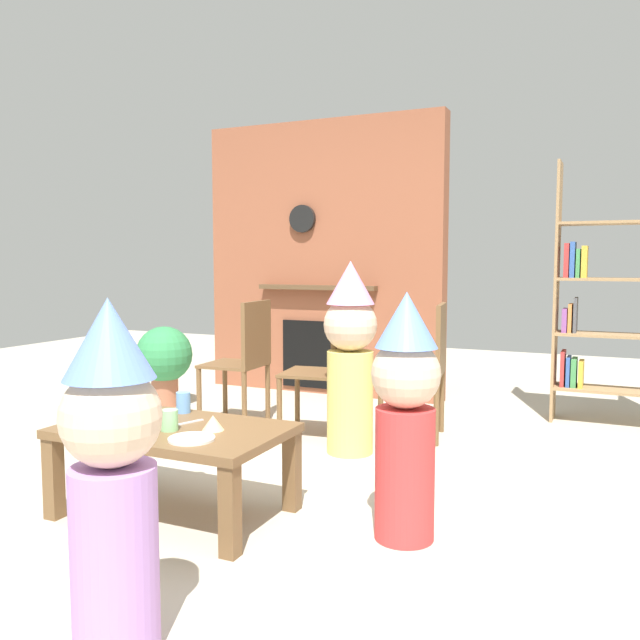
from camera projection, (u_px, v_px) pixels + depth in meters
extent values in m
plane|color=#BCB29E|center=(258.00, 502.00, 3.18)|extent=(12.00, 12.00, 0.00)
cube|color=#935138|center=(323.00, 259.00, 5.77)|extent=(2.20, 0.18, 2.40)
cube|color=black|center=(318.00, 355.00, 5.76)|extent=(0.70, 0.02, 0.60)
cube|color=brown|center=(317.00, 287.00, 5.67)|extent=(1.10, 0.10, 0.04)
cylinder|color=black|center=(302.00, 219.00, 5.69)|extent=(0.24, 0.04, 0.24)
cube|color=#9E7A51|center=(556.00, 292.00, 4.79)|extent=(0.02, 0.28, 1.90)
cube|color=#9E7A51|center=(618.00, 391.00, 4.67)|extent=(0.86, 0.28, 0.02)
cube|color=#9E7A51|center=(620.00, 335.00, 4.64)|extent=(0.86, 0.28, 0.02)
cube|color=#9E7A51|center=(623.00, 279.00, 4.60)|extent=(0.86, 0.28, 0.02)
cube|color=#9E7A51|center=(625.00, 223.00, 4.56)|extent=(0.86, 0.28, 0.02)
cube|color=#B23333|center=(563.00, 368.00, 4.82)|extent=(0.03, 0.20, 0.26)
cube|color=#3359A5|center=(568.00, 371.00, 4.80)|extent=(0.03, 0.20, 0.22)
cube|color=#3F8C4C|center=(574.00, 372.00, 4.79)|extent=(0.04, 0.20, 0.21)
cube|color=gold|center=(581.00, 374.00, 4.77)|extent=(0.03, 0.20, 0.19)
cube|color=#8C4C99|center=(565.00, 320.00, 4.78)|extent=(0.03, 0.20, 0.17)
cube|color=#D87F3F|center=(570.00, 318.00, 4.77)|extent=(0.03, 0.20, 0.21)
cube|color=#4C4C51|center=(576.00, 315.00, 4.75)|extent=(0.02, 0.20, 0.25)
cube|color=#B23333|center=(567.00, 260.00, 4.74)|extent=(0.03, 0.20, 0.25)
cube|color=#3359A5|center=(573.00, 260.00, 4.73)|extent=(0.03, 0.20, 0.26)
cube|color=#3F8C4C|center=(578.00, 263.00, 4.71)|extent=(0.03, 0.20, 0.21)
cube|color=gold|center=(585.00, 262.00, 4.69)|extent=(0.04, 0.20, 0.23)
cube|color=brown|center=(174.00, 430.00, 3.00)|extent=(1.04, 0.63, 0.04)
cube|color=brown|center=(54.00, 478.00, 2.97)|extent=(0.07, 0.07, 0.38)
cube|color=brown|center=(230.00, 511.00, 2.58)|extent=(0.07, 0.07, 0.38)
cube|color=brown|center=(134.00, 447.00, 3.47)|extent=(0.07, 0.07, 0.38)
cube|color=brown|center=(292.00, 471.00, 3.07)|extent=(0.07, 0.07, 0.38)
cylinder|color=#8CD18C|center=(169.00, 420.00, 2.92)|extent=(0.08, 0.08, 0.09)
cylinder|color=#669EE0|center=(183.00, 402.00, 3.27)|extent=(0.07, 0.07, 0.10)
cylinder|color=silver|center=(78.00, 412.00, 3.06)|extent=(0.08, 0.08, 0.10)
cylinder|color=white|center=(192.00, 439.00, 2.77)|extent=(0.20, 0.20, 0.01)
cylinder|color=white|center=(132.00, 419.00, 3.11)|extent=(0.19, 0.19, 0.01)
cone|color=#EAC68C|center=(213.00, 423.00, 2.93)|extent=(0.10, 0.10, 0.07)
cube|color=silver|center=(190.00, 422.00, 3.06)|extent=(0.06, 0.15, 0.01)
cylinder|color=#B27FCC|center=(115.00, 560.00, 1.94)|extent=(0.26, 0.26, 0.58)
sphere|color=beige|center=(111.00, 417.00, 1.90)|extent=(0.30, 0.30, 0.30)
cone|color=#668CE5|center=(109.00, 338.00, 1.88)|extent=(0.27, 0.27, 0.24)
cylinder|color=#D13838|center=(405.00, 474.00, 2.75)|extent=(0.25, 0.25, 0.56)
sphere|color=beige|center=(406.00, 374.00, 2.71)|extent=(0.29, 0.29, 0.29)
cone|color=#668CE5|center=(407.00, 320.00, 2.69)|extent=(0.26, 0.26, 0.23)
cylinder|color=#E0CC66|center=(350.00, 402.00, 3.99)|extent=(0.28, 0.28, 0.63)
sphere|color=beige|center=(350.00, 325.00, 3.94)|extent=(0.33, 0.33, 0.33)
cone|color=pink|center=(350.00, 283.00, 3.92)|extent=(0.29, 0.29, 0.26)
cube|color=brown|center=(234.00, 365.00, 4.65)|extent=(0.42, 0.42, 0.02)
cube|color=brown|center=(257.00, 333.00, 4.56)|extent=(0.05, 0.40, 0.45)
cylinder|color=brown|center=(225.00, 389.00, 4.91)|extent=(0.04, 0.04, 0.43)
cylinder|color=brown|center=(199.00, 398.00, 4.57)|extent=(0.04, 0.04, 0.43)
cylinder|color=brown|center=(268.00, 393.00, 4.77)|extent=(0.04, 0.04, 0.43)
cylinder|color=brown|center=(244.00, 402.00, 4.44)|extent=(0.04, 0.04, 0.43)
cube|color=brown|center=(314.00, 373.00, 4.30)|extent=(0.45, 0.45, 0.02)
cube|color=brown|center=(341.00, 339.00, 4.22)|extent=(0.08, 0.40, 0.45)
cylinder|color=brown|center=(297.00, 399.00, 4.54)|extent=(0.04, 0.04, 0.43)
cylinder|color=brown|center=(279.00, 411.00, 4.20)|extent=(0.04, 0.04, 0.43)
cylinder|color=brown|center=(347.00, 403.00, 4.44)|extent=(0.04, 0.04, 0.43)
cylinder|color=brown|center=(333.00, 414.00, 4.10)|extent=(0.04, 0.04, 0.43)
cube|color=brown|center=(412.00, 372.00, 4.34)|extent=(0.46, 0.46, 0.02)
cube|color=brown|center=(441.00, 338.00, 4.27)|extent=(0.09, 0.40, 0.45)
cylinder|color=brown|center=(390.00, 398.00, 4.58)|extent=(0.04, 0.04, 0.43)
cylinder|color=brown|center=(381.00, 409.00, 4.24)|extent=(0.04, 0.04, 0.43)
cylinder|color=brown|center=(442.00, 401.00, 4.48)|extent=(0.04, 0.04, 0.43)
cylinder|color=brown|center=(436.00, 413.00, 4.14)|extent=(0.04, 0.04, 0.43)
cylinder|color=#9E5B42|center=(165.00, 392.00, 5.30)|extent=(0.22, 0.22, 0.23)
sphere|color=#308349|center=(164.00, 354.00, 5.27)|extent=(0.46, 0.46, 0.46)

